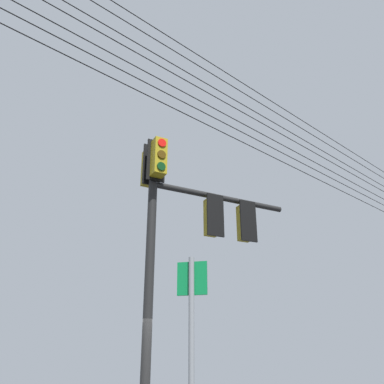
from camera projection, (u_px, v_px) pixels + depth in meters
signal_mast_assembly at (182, 222)px, 9.63m from camera, size 3.73×1.69×6.55m
route_sign_primary at (192, 347)px, 4.97m from camera, size 0.37×0.17×2.86m
overhead_wire_span at (194, 85)px, 11.84m from camera, size 23.51×16.31×3.09m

